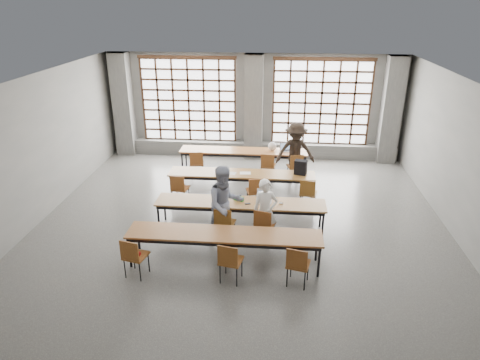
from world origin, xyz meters
name	(u,v)px	position (x,y,z in m)	size (l,w,h in m)	color
floor	(240,231)	(0.00, 0.00, 0.00)	(11.00, 11.00, 0.00)	#4D4C4A
ceiling	(240,84)	(0.00, 0.00, 3.50)	(11.00, 11.00, 0.00)	silver
wall_back	(254,106)	(0.00, 5.50, 1.75)	(10.00, 10.00, 0.00)	slate
wall_front	(193,347)	(0.00, -5.50, 1.75)	(10.00, 10.00, 0.00)	slate
wall_left	(27,156)	(-5.00, 0.00, 1.75)	(11.00, 11.00, 0.00)	slate
wall_right	(472,170)	(5.00, 0.00, 1.75)	(11.00, 11.00, 0.00)	slate
column_left	(123,105)	(-4.50, 5.22, 1.75)	(0.60, 0.55, 3.50)	#52524F
column_mid	(254,108)	(0.00, 5.22, 1.75)	(0.60, 0.55, 3.50)	#52524F
column_right	(391,111)	(4.50, 5.22, 1.75)	(0.60, 0.55, 3.50)	#52524F
window_left	(189,101)	(-2.25, 5.42, 1.90)	(3.32, 0.12, 3.00)	white
window_right	(321,103)	(2.25, 5.42, 1.90)	(3.32, 0.12, 3.00)	white
sill_ledge	(253,149)	(0.00, 5.30, 0.25)	(9.80, 0.35, 0.50)	#52524F
desk_row_a	(244,152)	(-0.22, 3.78, 0.66)	(4.00, 0.70, 0.73)	brown
desk_row_b	(242,175)	(-0.12, 1.89, 0.66)	(4.00, 0.70, 0.73)	brown
desk_row_c	(240,204)	(0.01, 0.10, 0.66)	(4.00, 0.70, 0.73)	brown
desk_row_d	(224,236)	(-0.19, -1.38, 0.66)	(4.00, 0.70, 0.73)	brown
chair_back_left	(197,162)	(-1.61, 3.15, 0.54)	(0.47, 0.48, 0.88)	brown
chair_back_mid	(268,164)	(0.57, 3.15, 0.54)	(0.46, 0.47, 0.88)	brown
chair_back_right	(296,165)	(1.40, 3.15, 0.54)	(0.51, 0.51, 0.88)	brown
chair_mid_left	(179,186)	(-1.73, 1.27, 0.54)	(0.48, 0.48, 0.88)	brown
chair_mid_centre	(255,189)	(0.30, 1.27, 0.54)	(0.51, 0.51, 0.88)	brown
chair_mid_right	(308,191)	(1.66, 1.27, 0.54)	(0.50, 0.50, 0.88)	brown
chair_front_left	(224,221)	(-0.30, -0.53, 0.54)	(0.48, 0.48, 0.88)	brown
chair_front_right	(264,223)	(0.59, -0.53, 0.54)	(0.51, 0.52, 0.88)	brown
chair_near_left	(133,254)	(-1.91, -2.01, 0.54)	(0.51, 0.51, 0.88)	brown
chair_near_mid	(230,259)	(-0.01, -2.01, 0.54)	(0.50, 0.50, 0.88)	brown
chair_near_right	(298,262)	(1.29, -2.01, 0.54)	(0.51, 0.51, 0.88)	brown
student_male	(265,211)	(0.61, -0.40, 0.76)	(0.55, 0.36, 1.52)	white
student_female	(225,204)	(-0.29, -0.40, 0.90)	(0.88, 0.68, 1.80)	navy
student_back	(295,152)	(1.38, 3.28, 0.90)	(1.16, 0.67, 1.80)	black
laptop_front	(264,198)	(0.56, 0.21, 0.79)	(0.37, 0.32, 0.26)	#BCBCC1
laptop_back	(286,149)	(1.11, 3.89, 0.79)	(0.43, 0.39, 0.26)	#B0AFB4
mouse	(281,203)	(0.96, 0.08, 0.75)	(0.10, 0.06, 0.04)	white
green_box	(239,199)	(-0.04, 0.18, 0.78)	(0.25, 0.09, 0.09)	#2C8835
phone	(248,204)	(0.19, 0.00, 0.74)	(0.13, 0.06, 0.01)	black
paper_sheet_a	(220,171)	(-0.72, 1.94, 0.73)	(0.30, 0.21, 0.00)	silver
paper_sheet_b	(230,173)	(-0.42, 1.84, 0.73)	(0.30, 0.21, 0.00)	silver
paper_sheet_c	(245,173)	(-0.02, 1.89, 0.73)	(0.30, 0.21, 0.00)	silver
backpack	(301,167)	(1.48, 1.94, 0.93)	(0.32, 0.20, 0.40)	black
plastic_bag	(272,146)	(0.68, 3.83, 0.87)	(0.26, 0.21, 0.29)	white
red_pouch	(136,254)	(-1.89, -1.93, 0.50)	(0.20, 0.08, 0.06)	maroon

